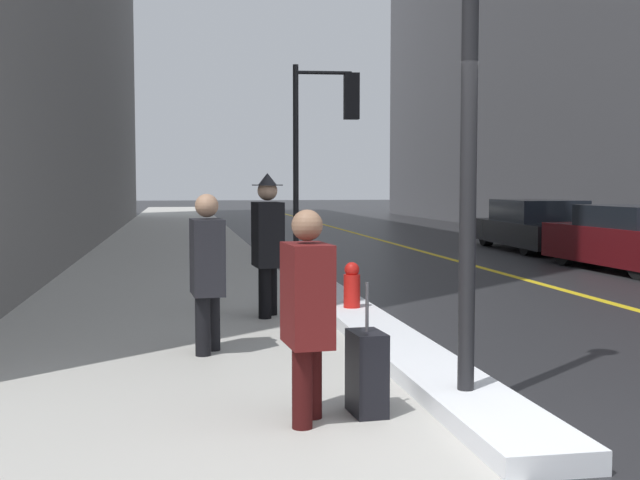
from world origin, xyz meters
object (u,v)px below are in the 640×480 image
traffic_light_near (329,122)px  rolling_suitcase (367,373)px  pedestrian_trailing (307,306)px  parked_car_black (536,226)px  pedestrian_nearside (207,266)px  pedestrian_in_fedora (268,239)px  fire_hydrant (352,291)px  parked_car_maroon (639,240)px  lamp_post (470,1)px

traffic_light_near → rolling_suitcase: bearing=-94.4°
pedestrian_trailing → parked_car_black: size_ratio=0.30×
pedestrian_nearside → pedestrian_in_fedora: bearing=154.1°
pedestrian_nearside → parked_car_black: (8.52, 11.02, -0.26)m
traffic_light_near → pedestrian_in_fedora: 6.44m
traffic_light_near → fire_hydrant: (-0.89, -6.19, -2.53)m
parked_car_maroon → rolling_suitcase: (-7.25, -8.35, -0.30)m
rolling_suitcase → parked_car_maroon: bearing=134.7°
rolling_suitcase → pedestrian_nearside: bearing=-159.9°
pedestrian_trailing → rolling_suitcase: pedestrian_trailing is taller
pedestrian_trailing → parked_car_maroon: size_ratio=0.35×
parked_car_maroon → fire_hydrant: (-6.50, -4.38, -0.25)m
pedestrian_trailing → fire_hydrant: size_ratio=2.10×
lamp_post → rolling_suitcase: size_ratio=5.14×
parked_car_black → rolling_suitcase: size_ratio=5.13×
parked_car_maroon → fire_hydrant: parked_car_maroon is taller
parked_car_maroon → lamp_post: bearing=139.9°
traffic_light_near → parked_car_black: (5.84, 3.13, -2.28)m
pedestrian_in_fedora → parked_car_black: size_ratio=0.36×
pedestrian_nearside → rolling_suitcase: bearing=20.1°
rolling_suitcase → fire_hydrant: bearing=164.9°
pedestrian_trailing → pedestrian_nearside: (-0.58, 2.41, 0.04)m
pedestrian_trailing → parked_car_black: pedestrian_trailing is taller
lamp_post → traffic_light_near: lamp_post is taller
lamp_post → pedestrian_nearside: (-1.77, 2.25, -2.07)m
pedestrian_in_fedora → parked_car_maroon: bearing=114.1°
lamp_post → pedestrian_nearside: bearing=128.3°
pedestrian_nearside → parked_car_maroon: (8.28, 6.08, -0.26)m
parked_car_maroon → fire_hydrant: bearing=122.0°
parked_car_maroon → traffic_light_near: bearing=70.1°
lamp_post → fire_hydrant: (0.02, 3.95, -2.58)m
pedestrian_trailing → rolling_suitcase: 0.69m
pedestrian_trailing → pedestrian_nearside: 2.48m
traffic_light_near → pedestrian_nearside: bearing=-103.9°
pedestrian_nearside → fire_hydrant: bearing=129.2°
pedestrian_trailing → fire_hydrant: bearing=159.3°
parked_car_maroon → parked_car_black: 4.94m
lamp_post → parked_car_maroon: 10.83m
pedestrian_nearside → rolling_suitcase: 2.56m
lamp_post → pedestrian_nearside: size_ratio=3.16×
parked_car_black → pedestrian_in_fedora: bearing=142.5°
pedestrian_in_fedora → fire_hydrant: size_ratio=2.53×
pedestrian_nearside → pedestrian_in_fedora: (0.80, 2.03, 0.11)m
parked_car_maroon → rolling_suitcase: 11.07m
traffic_light_near → rolling_suitcase: traffic_light_near is taller
traffic_light_near → parked_car_maroon: bearing=-13.1°
parked_car_black → rolling_suitcase: 15.26m
lamp_post → pedestrian_trailing: 2.43m
pedestrian_trailing → parked_car_maroon: (7.70, 8.49, -0.22)m
parked_car_black → rolling_suitcase: parked_car_black is taller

